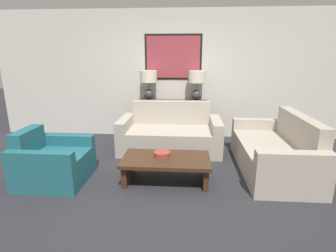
# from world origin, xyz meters

# --- Properties ---
(ground_plane) EXTENTS (20.00, 20.00, 0.00)m
(ground_plane) POSITION_xyz_m (0.00, 0.00, 0.00)
(ground_plane) COLOR #28282D
(back_wall) EXTENTS (7.64, 0.12, 2.65)m
(back_wall) POSITION_xyz_m (0.00, 2.34, 1.33)
(back_wall) COLOR beige
(back_wall) RESTS_ON ground_plane
(console_table) EXTENTS (1.47, 0.39, 0.82)m
(console_table) POSITION_xyz_m (0.00, 2.06, 0.41)
(console_table) COLOR #332319
(console_table) RESTS_ON ground_plane
(table_lamp_left) EXTENTS (0.35, 0.35, 0.62)m
(table_lamp_left) POSITION_xyz_m (-0.49, 2.06, 1.21)
(table_lamp_left) COLOR #333338
(table_lamp_left) RESTS_ON console_table
(table_lamp_right) EXTENTS (0.35, 0.35, 0.62)m
(table_lamp_right) POSITION_xyz_m (0.49, 2.06, 1.21)
(table_lamp_right) COLOR #333338
(table_lamp_right) RESTS_ON console_table
(couch_by_back_wall) EXTENTS (1.85, 0.94, 0.88)m
(couch_by_back_wall) POSITION_xyz_m (0.00, 1.38, 0.29)
(couch_by_back_wall) COLOR #ADA393
(couch_by_back_wall) RESTS_ON ground_plane
(couch_by_side) EXTENTS (0.94, 1.85, 0.88)m
(couch_by_side) POSITION_xyz_m (1.67, 0.58, 0.29)
(couch_by_side) COLOR #ADA393
(couch_by_side) RESTS_ON ground_plane
(coffee_table) EXTENTS (1.22, 0.67, 0.36)m
(coffee_table) POSITION_xyz_m (0.03, 0.08, 0.27)
(coffee_table) COLOR #3D2616
(coffee_table) RESTS_ON ground_plane
(decorative_bowl) EXTENTS (0.24, 0.24, 0.07)m
(decorative_bowl) POSITION_xyz_m (-0.04, 0.14, 0.39)
(decorative_bowl) COLOR #93382D
(decorative_bowl) RESTS_ON coffee_table
(armchair_near_back_wall) EXTENTS (0.89, 0.87, 0.75)m
(armchair_near_back_wall) POSITION_xyz_m (-1.58, -0.00, 0.27)
(armchair_near_back_wall) COLOR #1E5B66
(armchair_near_back_wall) RESTS_ON ground_plane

